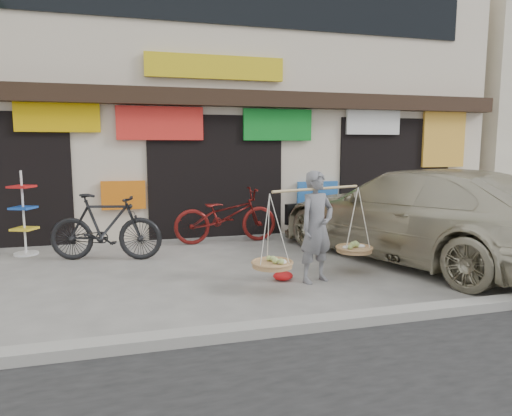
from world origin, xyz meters
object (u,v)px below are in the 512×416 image
object	(u,v)px
street_vendor	(316,231)
bike_2	(226,216)
bike_1	(106,227)
display_rack	(24,221)
suv	(416,214)

from	to	relation	value
street_vendor	bike_2	world-z (taller)	street_vendor
street_vendor	bike_2	bearing A→B (deg)	83.61
bike_1	display_rack	xyz separation A→B (m)	(-1.48, 0.82, 0.04)
bike_1	street_vendor	bearing A→B (deg)	-111.13
street_vendor	bike_1	world-z (taller)	street_vendor
street_vendor	suv	bearing A→B (deg)	0.07
street_vendor	display_rack	size ratio (longest dim) A/B	1.33
bike_1	suv	distance (m)	5.52
street_vendor	display_rack	bearing A→B (deg)	126.93
street_vendor	bike_1	xyz separation A→B (m)	(-3.09, 2.21, -0.17)
bike_2	display_rack	bearing A→B (deg)	89.96
street_vendor	suv	world-z (taller)	street_vendor
bike_2	display_rack	size ratio (longest dim) A/B	1.38
suv	bike_1	bearing A→B (deg)	-33.37
bike_2	bike_1	bearing A→B (deg)	109.76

